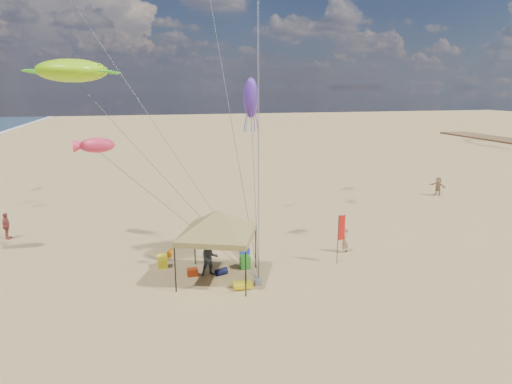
{
  "coord_description": "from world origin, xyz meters",
  "views": [
    {
      "loc": [
        -5.68,
        -18.75,
        9.44
      ],
      "look_at": [
        0.0,
        3.0,
        4.0
      ],
      "focal_mm": 30.37,
      "sensor_mm": 36.0,
      "label": 1
    }
  ],
  "objects_px": {
    "feather_flag": "(341,231)",
    "cooler_blue": "(245,251)",
    "chair_green": "(245,262)",
    "beach_cart": "(243,285)",
    "chair_yellow": "(163,261)",
    "person_near_c": "(202,231)",
    "person_near_b": "(210,258)",
    "canopy_tent": "(217,213)",
    "person_far_c": "(438,186)",
    "cooler_red": "(192,272)",
    "person_far_a": "(6,226)",
    "person_near_a": "(345,240)"
  },
  "relations": [
    {
      "from": "canopy_tent",
      "to": "chair_yellow",
      "type": "bearing_deg",
      "value": 140.54
    },
    {
      "from": "canopy_tent",
      "to": "person_far_a",
      "type": "bearing_deg",
      "value": 142.31
    },
    {
      "from": "feather_flag",
      "to": "person_near_b",
      "type": "height_order",
      "value": "feather_flag"
    },
    {
      "from": "chair_yellow",
      "to": "person_near_b",
      "type": "xyz_separation_m",
      "value": [
        2.31,
        -1.64,
        0.58
      ]
    },
    {
      "from": "cooler_red",
      "to": "beach_cart",
      "type": "bearing_deg",
      "value": -44.4
    },
    {
      "from": "canopy_tent",
      "to": "person_far_a",
      "type": "height_order",
      "value": "canopy_tent"
    },
    {
      "from": "person_near_a",
      "to": "person_far_a",
      "type": "xyz_separation_m",
      "value": [
        -19.84,
        7.54,
        0.1
      ]
    },
    {
      "from": "chair_green",
      "to": "person_near_b",
      "type": "bearing_deg",
      "value": -168.06
    },
    {
      "from": "cooler_red",
      "to": "person_near_c",
      "type": "bearing_deg",
      "value": 76.58
    },
    {
      "from": "feather_flag",
      "to": "cooler_blue",
      "type": "relative_size",
      "value": 5.18
    },
    {
      "from": "canopy_tent",
      "to": "chair_green",
      "type": "xyz_separation_m",
      "value": [
        1.61,
        0.96,
        -3.13
      ]
    },
    {
      "from": "person_near_c",
      "to": "chair_green",
      "type": "bearing_deg",
      "value": 115.79
    },
    {
      "from": "feather_flag",
      "to": "beach_cart",
      "type": "height_order",
      "value": "feather_flag"
    },
    {
      "from": "chair_green",
      "to": "beach_cart",
      "type": "relative_size",
      "value": 0.78
    },
    {
      "from": "feather_flag",
      "to": "cooler_red",
      "type": "bearing_deg",
      "value": 177.28
    },
    {
      "from": "chair_green",
      "to": "person_near_a",
      "type": "height_order",
      "value": "person_near_a"
    },
    {
      "from": "chair_yellow",
      "to": "person_near_c",
      "type": "xyz_separation_m",
      "value": [
        2.55,
        3.26,
        0.41
      ]
    },
    {
      "from": "person_near_a",
      "to": "cooler_blue",
      "type": "bearing_deg",
      "value": -37.36
    },
    {
      "from": "feather_flag",
      "to": "chair_yellow",
      "type": "bearing_deg",
      "value": 168.94
    },
    {
      "from": "person_near_a",
      "to": "person_far_c",
      "type": "distance_m",
      "value": 17.68
    },
    {
      "from": "cooler_red",
      "to": "beach_cart",
      "type": "height_order",
      "value": "cooler_red"
    },
    {
      "from": "cooler_blue",
      "to": "person_far_a",
      "type": "distance_m",
      "value": 15.46
    },
    {
      "from": "canopy_tent",
      "to": "person_far_c",
      "type": "relative_size",
      "value": 3.68
    },
    {
      "from": "chair_yellow",
      "to": "person_near_a",
      "type": "bearing_deg",
      "value": -2.37
    },
    {
      "from": "canopy_tent",
      "to": "feather_flag",
      "type": "xyz_separation_m",
      "value": [
        6.81,
        0.34,
        -1.6
      ]
    },
    {
      "from": "chair_green",
      "to": "person_far_c",
      "type": "bearing_deg",
      "value": 29.0
    },
    {
      "from": "canopy_tent",
      "to": "chair_green",
      "type": "relative_size",
      "value": 8.95
    },
    {
      "from": "feather_flag",
      "to": "person_near_b",
      "type": "xyz_separation_m",
      "value": [
        -7.16,
        0.21,
        -0.95
      ]
    },
    {
      "from": "chair_yellow",
      "to": "feather_flag",
      "type": "bearing_deg",
      "value": -11.06
    },
    {
      "from": "person_near_a",
      "to": "person_far_a",
      "type": "bearing_deg",
      "value": -46.17
    },
    {
      "from": "beach_cart",
      "to": "person_near_c",
      "type": "relative_size",
      "value": 0.59
    },
    {
      "from": "chair_green",
      "to": "person_far_a",
      "type": "bearing_deg",
      "value": 148.57
    },
    {
      "from": "cooler_red",
      "to": "person_near_b",
      "type": "relative_size",
      "value": 0.29
    },
    {
      "from": "chair_yellow",
      "to": "person_far_c",
      "type": "xyz_separation_m",
      "value": [
        24.67,
        10.09,
        0.5
      ]
    },
    {
      "from": "chair_yellow",
      "to": "person_near_b",
      "type": "relative_size",
      "value": 0.37
    },
    {
      "from": "person_near_c",
      "to": "person_near_b",
      "type": "bearing_deg",
      "value": 92.08
    },
    {
      "from": "cooler_blue",
      "to": "person_near_b",
      "type": "distance_m",
      "value": 3.5
    },
    {
      "from": "person_near_a",
      "to": "canopy_tent",
      "type": "bearing_deg",
      "value": -12.7
    },
    {
      "from": "person_far_a",
      "to": "chair_green",
      "type": "bearing_deg",
      "value": -117.59
    },
    {
      "from": "cooler_blue",
      "to": "chair_green",
      "type": "height_order",
      "value": "chair_green"
    },
    {
      "from": "chair_green",
      "to": "person_far_a",
      "type": "xyz_separation_m",
      "value": [
        -13.64,
        8.34,
        0.52
      ]
    },
    {
      "from": "person_near_c",
      "to": "person_far_c",
      "type": "distance_m",
      "value": 23.15
    },
    {
      "from": "person_far_c",
      "to": "chair_green",
      "type": "bearing_deg",
      "value": -84.34
    },
    {
      "from": "person_near_b",
      "to": "person_far_c",
      "type": "height_order",
      "value": "person_near_b"
    },
    {
      "from": "feather_flag",
      "to": "person_near_c",
      "type": "height_order",
      "value": "feather_flag"
    },
    {
      "from": "chair_green",
      "to": "beach_cart",
      "type": "bearing_deg",
      "value": -106.04
    },
    {
      "from": "canopy_tent",
      "to": "person_near_c",
      "type": "xyz_separation_m",
      "value": [
        -0.1,
        5.45,
        -2.71
      ]
    },
    {
      "from": "cooler_blue",
      "to": "chair_green",
      "type": "distance_m",
      "value": 2.07
    },
    {
      "from": "canopy_tent",
      "to": "chair_green",
      "type": "height_order",
      "value": "canopy_tent"
    },
    {
      "from": "cooler_blue",
      "to": "person_near_b",
      "type": "xyz_separation_m",
      "value": [
        -2.4,
        -2.43,
        0.74
      ]
    }
  ]
}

